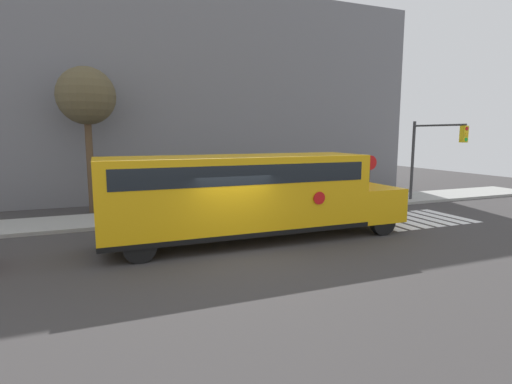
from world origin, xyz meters
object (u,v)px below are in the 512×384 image
at_px(school_bus, 248,193).
at_px(tree_near_sidewalk, 86,97).
at_px(traffic_light, 431,149).
at_px(stop_sign, 370,173).

distance_m(school_bus, tree_near_sidewalk, 10.12).
bearing_deg(tree_near_sidewalk, school_bus, -56.31).
height_order(traffic_light, tree_near_sidewalk, tree_near_sidewalk).
xyz_separation_m(school_bus, stop_sign, (8.33, 3.99, 0.05)).
height_order(stop_sign, traffic_light, traffic_light).
xyz_separation_m(school_bus, traffic_light, (11.58, 3.22, 1.28)).
distance_m(stop_sign, traffic_light, 3.56).
bearing_deg(stop_sign, traffic_light, -13.41).
relative_size(school_bus, stop_sign, 4.11).
bearing_deg(traffic_light, school_bus, -164.47).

